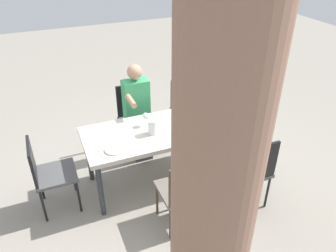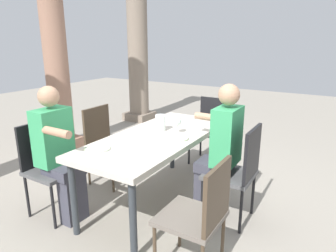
# 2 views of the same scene
# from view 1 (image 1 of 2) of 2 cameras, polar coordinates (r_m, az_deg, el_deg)

# --- Properties ---
(ground_plane) EXTENTS (16.00, 16.00, 0.00)m
(ground_plane) POSITION_cam_1_polar(r_m,az_deg,el_deg) (4.37, -0.87, -8.87)
(ground_plane) COLOR gray
(dining_table) EXTENTS (1.88, 0.81, 0.76)m
(dining_table) POSITION_cam_1_polar(r_m,az_deg,el_deg) (3.96, -0.95, -1.24)
(dining_table) COLOR beige
(dining_table) RESTS_ON ground
(chair_west_north) EXTENTS (0.44, 0.44, 0.93)m
(chair_west_north) POSITION_cam_1_polar(r_m,az_deg,el_deg) (3.76, 14.19, -7.22)
(chair_west_north) COLOR #4F4F50
(chair_west_north) RESTS_ON ground
(chair_west_south) EXTENTS (0.44, 0.44, 0.90)m
(chair_west_south) POSITION_cam_1_polar(r_m,az_deg,el_deg) (4.95, 3.26, 3.60)
(chair_west_south) COLOR #6A6158
(chair_west_south) RESTS_ON ground
(chair_mid_north) EXTENTS (0.44, 0.44, 0.92)m
(chair_mid_north) POSITION_cam_1_polar(r_m,az_deg,el_deg) (3.42, 2.70, -10.85)
(chair_mid_north) COLOR #6A6158
(chair_mid_north) RESTS_ON ground
(chair_mid_south) EXTENTS (0.44, 0.44, 0.95)m
(chair_mid_south) POSITION_cam_1_polar(r_m,az_deg,el_deg) (4.68, -5.85, 2.05)
(chair_mid_south) COLOR #4F4F50
(chair_mid_south) RESTS_ON ground
(chair_head_east) EXTENTS (0.44, 0.44, 0.90)m
(chair_head_east) POSITION_cam_1_polar(r_m,az_deg,el_deg) (3.86, -20.17, -7.35)
(chair_head_east) COLOR #4F4F50
(chair_head_east) RESTS_ON ground
(diner_woman_green) EXTENTS (0.35, 0.49, 1.32)m
(diner_woman_green) POSITION_cam_1_polar(r_m,az_deg,el_deg) (4.44, -5.24, 2.76)
(diner_woman_green) COLOR #3F3F4C
(diner_woman_green) RESTS_ON ground
(diner_man_white) EXTENTS (0.35, 0.49, 1.30)m
(diner_man_white) POSITION_cam_1_polar(r_m,az_deg,el_deg) (3.79, 12.90, -3.74)
(diner_man_white) COLOR #3F3F4C
(diner_man_white) RESTS_ON ground
(plate_0) EXTENTS (0.23, 0.23, 0.02)m
(plate_0) POSITION_cam_1_polar(r_m,az_deg,el_deg) (3.99, 8.74, -0.05)
(plate_0) COLOR white
(plate_0) RESTS_ON dining_table
(fork_0) EXTENTS (0.02, 0.17, 0.01)m
(fork_0) POSITION_cam_1_polar(r_m,az_deg,el_deg) (4.06, 10.56, 0.30)
(fork_0) COLOR silver
(fork_0) RESTS_ON dining_table
(spoon_0) EXTENTS (0.02, 0.17, 0.01)m
(spoon_0) POSITION_cam_1_polar(r_m,az_deg,el_deg) (3.92, 6.84, -0.56)
(spoon_0) COLOR silver
(spoon_0) RESTS_ON dining_table
(plate_1) EXTENTS (0.21, 0.21, 0.02)m
(plate_1) POSITION_cam_1_polar(r_m,az_deg,el_deg) (4.11, -2.10, 1.37)
(plate_1) COLOR white
(plate_1) RESTS_ON dining_table
(wine_glass_1) EXTENTS (0.08, 0.08, 0.17)m
(wine_glass_1) POSITION_cam_1_polar(r_m,az_deg,el_deg) (3.93, -3.87, 1.67)
(wine_glass_1) COLOR white
(wine_glass_1) RESTS_ON dining_table
(fork_1) EXTENTS (0.03, 0.17, 0.01)m
(fork_1) POSITION_cam_1_polar(r_m,az_deg,el_deg) (4.16, -0.16, 1.70)
(fork_1) COLOR silver
(fork_1) RESTS_ON dining_table
(spoon_1) EXTENTS (0.02, 0.17, 0.01)m
(spoon_1) POSITION_cam_1_polar(r_m,az_deg,el_deg) (4.07, -4.07, 0.89)
(spoon_1) COLOR silver
(spoon_1) RESTS_ON dining_table
(plate_2) EXTENTS (0.21, 0.21, 0.02)m
(plate_2) POSITION_cam_1_polar(r_m,az_deg,el_deg) (3.59, -9.25, -4.03)
(plate_2) COLOR white
(plate_2) RESTS_ON dining_table
(fork_2) EXTENTS (0.02, 0.17, 0.01)m
(fork_2) POSITION_cam_1_polar(r_m,az_deg,el_deg) (3.62, -6.95, -3.60)
(fork_2) COLOR silver
(fork_2) RESTS_ON dining_table
(spoon_2) EXTENTS (0.03, 0.17, 0.01)m
(spoon_2) POSITION_cam_1_polar(r_m,az_deg,el_deg) (3.57, -11.57, -4.61)
(spoon_2) COLOR silver
(spoon_2) RESTS_ON dining_table
(water_pitcher) EXTENTS (0.11, 0.11, 0.18)m
(water_pitcher) POSITION_cam_1_polar(r_m,az_deg,el_deg) (3.79, -2.70, -0.27)
(water_pitcher) COLOR white
(water_pitcher) RESTS_ON dining_table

